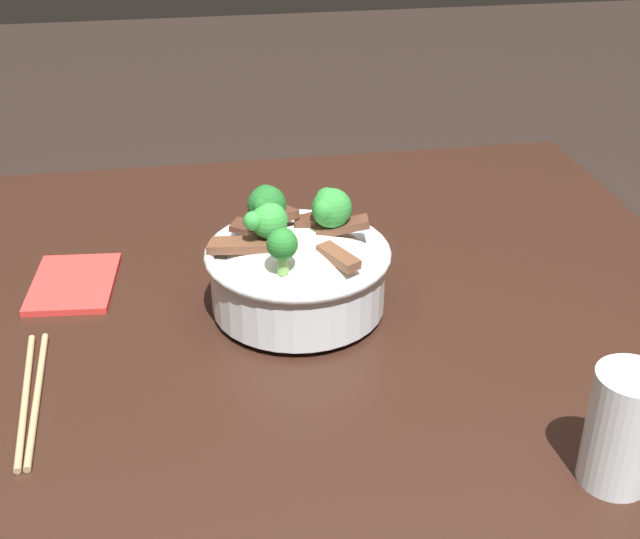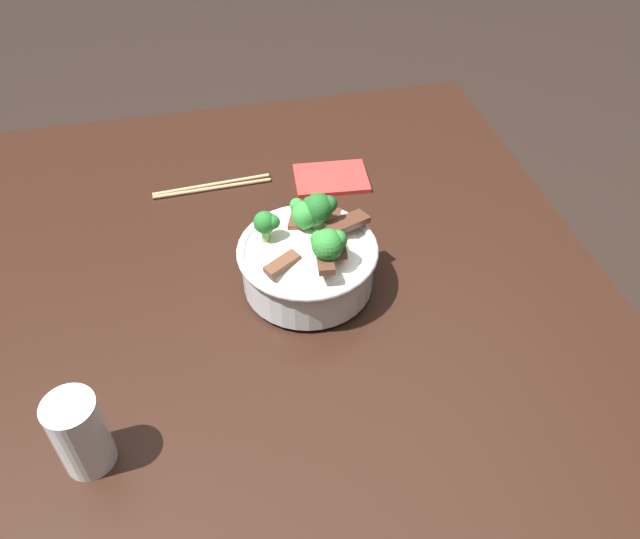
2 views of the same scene
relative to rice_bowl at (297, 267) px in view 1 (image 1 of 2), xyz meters
The scene contains 5 objects.
dining_table 0.20m from the rice_bowl, 163.60° to the left, with size 1.12×1.07×0.78m.
rice_bowl is the anchor object (origin of this frame).
drinking_glass 0.39m from the rice_bowl, 143.98° to the right, with size 0.06×0.06×0.11m.
chopsticks_pair 0.31m from the rice_bowl, 113.05° to the left, with size 0.21×0.03×0.01m.
folded_napkin 0.28m from the rice_bowl, 69.50° to the left, with size 0.13×0.10×0.01m, color red.
Camera 1 is at (-0.71, 0.08, 1.30)m, focal length 47.56 mm.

